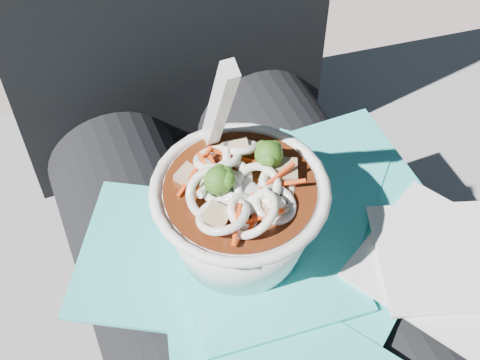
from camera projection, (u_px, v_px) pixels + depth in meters
name	position (u px, v px, depth m)	size (l,w,h in m)	color
stone_ledge	(218.00, 323.00, 0.96)	(1.00, 0.50, 0.48)	slate
lap	(266.00, 303.00, 0.63)	(0.32, 0.48, 0.14)	black
person_body	(230.00, 218.00, 0.67)	(0.34, 0.94, 1.02)	black
plastic_bag	(280.00, 248.00, 0.58)	(0.35, 0.31, 0.01)	#2DBDBC
napkins	(442.00, 261.00, 0.56)	(0.17, 0.17, 0.01)	silver
udon_bowl	(240.00, 209.00, 0.54)	(0.14, 0.14, 0.20)	white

